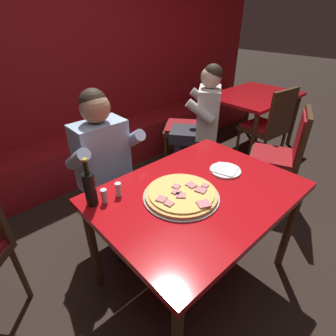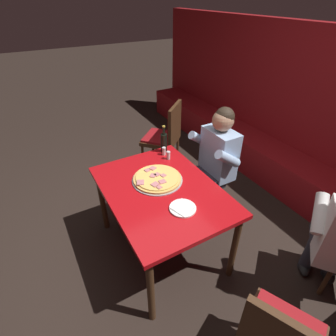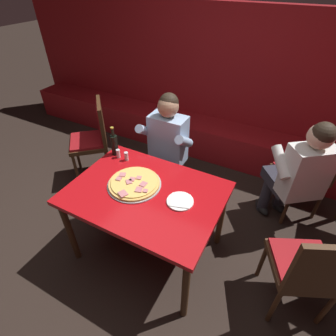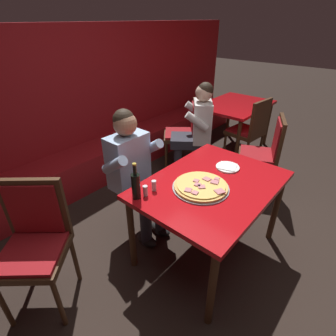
{
  "view_description": "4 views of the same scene",
  "coord_description": "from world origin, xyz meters",
  "px_view_note": "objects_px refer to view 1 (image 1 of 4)",
  "views": [
    {
      "loc": [
        -1.02,
        -0.83,
        1.71
      ],
      "look_at": [
        0.0,
        0.28,
        0.81
      ],
      "focal_mm": 28.0,
      "sensor_mm": 36.0,
      "label": 1
    },
    {
      "loc": [
        1.55,
        -0.81,
        2.17
      ],
      "look_at": [
        -0.16,
        0.16,
        0.83
      ],
      "focal_mm": 28.0,
      "sensor_mm": 36.0,
      "label": 2
    },
    {
      "loc": [
        0.89,
        -1.29,
        2.23
      ],
      "look_at": [
        0.12,
        0.17,
        0.94
      ],
      "focal_mm": 28.0,
      "sensor_mm": 36.0,
      "label": 3
    },
    {
      "loc": [
        -1.59,
        -0.9,
        1.95
      ],
      "look_at": [
        -0.24,
        0.27,
        0.92
      ],
      "focal_mm": 28.0,
      "sensor_mm": 36.0,
      "label": 4
    }
  ],
  "objects_px": {
    "shaker_black_pepper": "(104,197)",
    "diner_seated_blue_shirt": "(109,168)",
    "pizza": "(181,194)",
    "shaker_oregano": "(119,190)",
    "plate_white_paper": "(225,170)",
    "dining_chair_far_right": "(284,151)",
    "diner_standing_companion": "(200,119)",
    "dining_chair_far_left": "(190,122)",
    "beer_bottle": "(90,188)",
    "background_dining_table": "(254,101)",
    "dining_chair_near_right": "(270,123)",
    "main_dining_table": "(198,202)"
  },
  "relations": [
    {
      "from": "beer_bottle",
      "to": "shaker_black_pepper",
      "type": "height_order",
      "value": "beer_bottle"
    },
    {
      "from": "dining_chair_far_left",
      "to": "background_dining_table",
      "type": "height_order",
      "value": "dining_chair_far_left"
    },
    {
      "from": "shaker_black_pepper",
      "to": "shaker_oregano",
      "type": "bearing_deg",
      "value": -0.47
    },
    {
      "from": "plate_white_paper",
      "to": "diner_seated_blue_shirt",
      "type": "distance_m",
      "value": 0.85
    },
    {
      "from": "main_dining_table",
      "to": "pizza",
      "type": "xyz_separation_m",
      "value": [
        -0.12,
        0.03,
        0.1
      ]
    },
    {
      "from": "main_dining_table",
      "to": "beer_bottle",
      "type": "relative_size",
      "value": 4.25
    },
    {
      "from": "diner_seated_blue_shirt",
      "to": "background_dining_table",
      "type": "distance_m",
      "value": 2.39
    },
    {
      "from": "dining_chair_far_right",
      "to": "diner_standing_companion",
      "type": "height_order",
      "value": "diner_standing_companion"
    },
    {
      "from": "diner_seated_blue_shirt",
      "to": "dining_chair_far_right",
      "type": "distance_m",
      "value": 1.64
    },
    {
      "from": "beer_bottle",
      "to": "dining_chair_far_left",
      "type": "relative_size",
      "value": 0.3
    },
    {
      "from": "main_dining_table",
      "to": "diner_standing_companion",
      "type": "xyz_separation_m",
      "value": [
        1.08,
        0.93,
        0.02
      ]
    },
    {
      "from": "diner_seated_blue_shirt",
      "to": "diner_standing_companion",
      "type": "relative_size",
      "value": 1.0
    },
    {
      "from": "main_dining_table",
      "to": "diner_standing_companion",
      "type": "bearing_deg",
      "value": 40.97
    },
    {
      "from": "main_dining_table",
      "to": "diner_standing_companion",
      "type": "distance_m",
      "value": 1.42
    },
    {
      "from": "shaker_oregano",
      "to": "diner_standing_companion",
      "type": "bearing_deg",
      "value": 23.87
    },
    {
      "from": "beer_bottle",
      "to": "shaker_oregano",
      "type": "xyz_separation_m",
      "value": [
        0.15,
        -0.03,
        -0.07
      ]
    },
    {
      "from": "dining_chair_near_right",
      "to": "diner_standing_companion",
      "type": "bearing_deg",
      "value": 150.51
    },
    {
      "from": "dining_chair_near_right",
      "to": "pizza",
      "type": "bearing_deg",
      "value": -166.34
    },
    {
      "from": "pizza",
      "to": "beer_bottle",
      "type": "distance_m",
      "value": 0.52
    },
    {
      "from": "diner_seated_blue_shirt",
      "to": "dining_chair_far_left",
      "type": "xyz_separation_m",
      "value": [
        1.37,
        0.46,
        -0.13
      ]
    },
    {
      "from": "beer_bottle",
      "to": "background_dining_table",
      "type": "bearing_deg",
      "value": 12.91
    },
    {
      "from": "plate_white_paper",
      "to": "pizza",
      "type": "bearing_deg",
      "value": -179.84
    },
    {
      "from": "beer_bottle",
      "to": "dining_chair_far_left",
      "type": "xyz_separation_m",
      "value": [
        1.71,
        0.84,
        -0.3
      ]
    },
    {
      "from": "diner_standing_companion",
      "to": "background_dining_table",
      "type": "distance_m",
      "value": 1.1
    },
    {
      "from": "main_dining_table",
      "to": "plate_white_paper",
      "type": "distance_m",
      "value": 0.32
    },
    {
      "from": "main_dining_table",
      "to": "shaker_black_pepper",
      "type": "bearing_deg",
      "value": 148.86
    },
    {
      "from": "dining_chair_far_left",
      "to": "dining_chair_far_right",
      "type": "bearing_deg",
      "value": -83.45
    },
    {
      "from": "beer_bottle",
      "to": "pizza",
      "type": "bearing_deg",
      "value": -35.51
    },
    {
      "from": "beer_bottle",
      "to": "background_dining_table",
      "type": "relative_size",
      "value": 0.25
    },
    {
      "from": "main_dining_table",
      "to": "diner_seated_blue_shirt",
      "type": "bearing_deg",
      "value": 106.44
    },
    {
      "from": "plate_white_paper",
      "to": "diner_seated_blue_shirt",
      "type": "relative_size",
      "value": 0.16
    },
    {
      "from": "main_dining_table",
      "to": "dining_chair_near_right",
      "type": "bearing_deg",
      "value": 15.29
    },
    {
      "from": "pizza",
      "to": "diner_seated_blue_shirt",
      "type": "bearing_deg",
      "value": 97.06
    },
    {
      "from": "diner_seated_blue_shirt",
      "to": "dining_chair_far_right",
      "type": "height_order",
      "value": "diner_seated_blue_shirt"
    },
    {
      "from": "dining_chair_far_left",
      "to": "background_dining_table",
      "type": "relative_size",
      "value": 0.82
    },
    {
      "from": "pizza",
      "to": "diner_standing_companion",
      "type": "relative_size",
      "value": 0.35
    },
    {
      "from": "main_dining_table",
      "to": "dining_chair_far_left",
      "type": "relative_size",
      "value": 1.27
    },
    {
      "from": "pizza",
      "to": "shaker_oregano",
      "type": "distance_m",
      "value": 0.37
    },
    {
      "from": "shaker_black_pepper",
      "to": "diner_seated_blue_shirt",
      "type": "bearing_deg",
      "value": 56.77
    },
    {
      "from": "beer_bottle",
      "to": "dining_chair_far_left",
      "type": "distance_m",
      "value": 1.92
    },
    {
      "from": "shaker_oregano",
      "to": "pizza",
      "type": "bearing_deg",
      "value": -45.17
    },
    {
      "from": "shaker_black_pepper",
      "to": "diner_seated_blue_shirt",
      "type": "xyz_separation_m",
      "value": [
        0.27,
        0.41,
        -0.1
      ]
    },
    {
      "from": "shaker_black_pepper",
      "to": "dining_chair_far_right",
      "type": "distance_m",
      "value": 1.8
    },
    {
      "from": "diner_seated_blue_shirt",
      "to": "dining_chair_far_left",
      "type": "bearing_deg",
      "value": 18.32
    },
    {
      "from": "plate_white_paper",
      "to": "diner_standing_companion",
      "type": "relative_size",
      "value": 0.16
    },
    {
      "from": "beer_bottle",
      "to": "background_dining_table",
      "type": "xyz_separation_m",
      "value": [
        2.71,
        0.62,
        -0.2
      ]
    },
    {
      "from": "shaker_black_pepper",
      "to": "background_dining_table",
      "type": "bearing_deg",
      "value": 13.87
    },
    {
      "from": "diner_seated_blue_shirt",
      "to": "dining_chair_near_right",
      "type": "height_order",
      "value": "diner_seated_blue_shirt"
    },
    {
      "from": "pizza",
      "to": "dining_chair_far_right",
      "type": "xyz_separation_m",
      "value": [
        1.42,
        0.03,
        -0.22
      ]
    },
    {
      "from": "dining_chair_far_right",
      "to": "dining_chair_far_left",
      "type": "bearing_deg",
      "value": 96.55
    }
  ]
}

